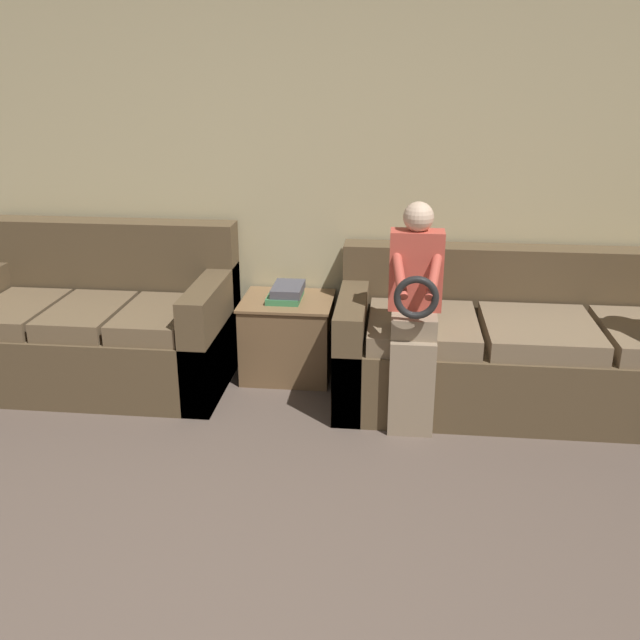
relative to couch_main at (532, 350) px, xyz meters
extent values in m
cube|color=#C6B789|center=(-1.42, 0.48, 0.97)|extent=(7.17, 0.06, 2.55)
cube|color=brown|center=(0.00, -0.04, -0.10)|extent=(2.23, 0.92, 0.41)
cube|color=brown|center=(0.00, 0.32, 0.32)|extent=(2.23, 0.20, 0.42)
cube|color=brown|center=(-1.04, -0.04, 0.01)|extent=(0.16, 0.92, 0.62)
cube|color=#7A664C|center=(-0.64, -0.14, 0.16)|extent=(0.60, 0.68, 0.11)
cube|color=#7A664C|center=(0.00, -0.14, 0.16)|extent=(0.60, 0.68, 0.11)
cube|color=brown|center=(-2.60, -0.04, -0.10)|extent=(1.61, 0.89, 0.40)
cube|color=brown|center=(-2.60, 0.31, 0.37)|extent=(1.61, 0.20, 0.53)
cube|color=brown|center=(-1.88, -0.04, 0.03)|extent=(0.16, 0.89, 0.67)
cube|color=brown|center=(-3.03, -0.14, 0.16)|extent=(0.40, 0.65, 0.11)
cube|color=brown|center=(-2.60, -0.14, 0.16)|extent=(0.40, 0.65, 0.11)
cube|color=brown|center=(-2.17, -0.14, 0.16)|extent=(0.40, 0.65, 0.11)
cube|color=gray|center=(-0.69, -0.50, -0.04)|extent=(0.24, 0.10, 0.52)
cube|color=gray|center=(-0.69, -0.36, 0.27)|extent=(0.24, 0.28, 0.11)
cube|color=#C64C3D|center=(-0.69, -0.29, 0.54)|extent=(0.28, 0.14, 0.42)
sphere|color=beige|center=(-0.69, -0.29, 0.82)|extent=(0.16, 0.16, 0.16)
torus|color=black|center=(-0.69, -0.56, 0.48)|extent=(0.22, 0.04, 0.22)
cylinder|color=#C64C3D|center=(-0.78, -0.43, 0.57)|extent=(0.10, 0.31, 0.23)
cylinder|color=#C64C3D|center=(-0.61, -0.43, 0.57)|extent=(0.10, 0.31, 0.23)
cube|color=brown|center=(-1.45, 0.18, -0.05)|extent=(0.54, 0.47, 0.50)
cube|color=brown|center=(-1.45, 0.18, 0.19)|extent=(0.56, 0.49, 0.02)
cube|color=#3D8451|center=(-1.47, 0.19, 0.21)|extent=(0.20, 0.29, 0.04)
cube|color=#4C4C56|center=(-1.45, 0.20, 0.26)|extent=(0.18, 0.28, 0.05)
camera|label=1|loc=(-0.80, -3.91, 1.57)|focal=40.00mm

